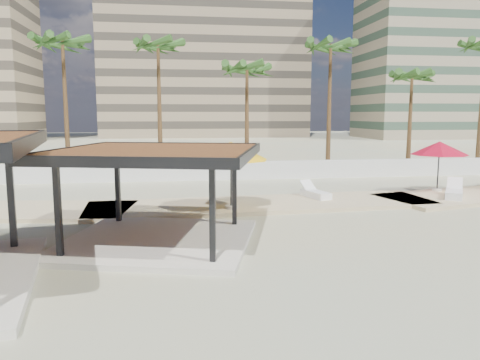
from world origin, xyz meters
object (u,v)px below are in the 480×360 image
Objects in this scene: lounger_b at (454,193)px; umbrella_c at (439,148)px; lounger_c at (315,194)px; pavilion_central at (157,187)px.

umbrella_c is at bearing 25.52° from lounger_b.
lounger_c is at bearing -172.18° from umbrella_c.
umbrella_c is 1.88× the size of lounger_c.
umbrella_c reaches higher than lounger_c.
pavilion_central is 1.94× the size of umbrella_c.
lounger_b is 6.85m from lounger_c.
lounger_c is (-7.05, -0.97, -2.09)m from umbrella_c.
pavilion_central reaches higher than lounger_b.
lounger_c is at bearing 57.08° from pavilion_central.
pavilion_central reaches higher than lounger_c.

